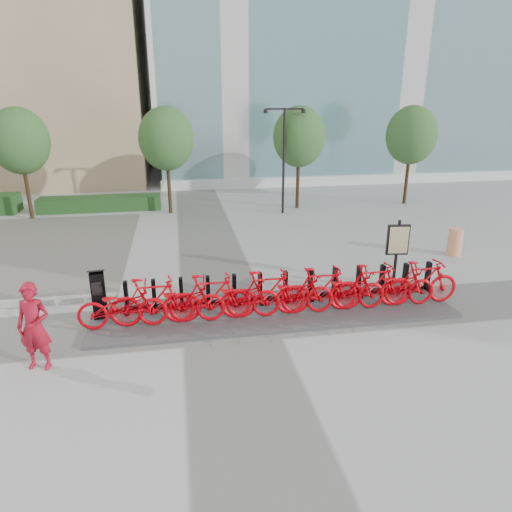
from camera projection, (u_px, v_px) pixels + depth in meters
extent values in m
plane|color=#9C9C9C|center=(228.00, 320.00, 11.86)|extent=(120.00, 120.00, 0.00)
cube|color=teal|center=(370.00, 5.00, 34.30)|extent=(32.00, 16.00, 24.00)
cube|color=#1D3D18|center=(101.00, 203.00, 23.20)|extent=(6.00, 1.20, 0.70)
cylinder|color=black|center=(27.00, 187.00, 21.22)|extent=(0.18, 0.18, 3.00)
ellipsoid|color=#235425|center=(19.00, 141.00, 20.52)|extent=(2.60, 2.60, 2.99)
cylinder|color=black|center=(169.00, 183.00, 22.27)|extent=(0.18, 0.18, 3.00)
ellipsoid|color=#235425|center=(166.00, 139.00, 21.57)|extent=(2.60, 2.60, 2.99)
cylinder|color=black|center=(298.00, 179.00, 23.32)|extent=(0.18, 0.18, 3.00)
ellipsoid|color=#235425|center=(299.00, 137.00, 22.62)|extent=(2.60, 2.60, 2.99)
cylinder|color=black|center=(407.00, 176.00, 24.29)|extent=(0.18, 0.18, 3.00)
ellipsoid|color=#235425|center=(411.00, 135.00, 23.59)|extent=(2.60, 2.60, 2.99)
cylinder|color=black|center=(284.00, 162.00, 21.90)|extent=(0.12, 0.12, 5.00)
cube|color=black|center=(275.00, 109.00, 21.01)|extent=(0.90, 0.08, 0.08)
cube|color=black|center=(294.00, 109.00, 21.16)|extent=(0.90, 0.08, 0.08)
cylinder|color=black|center=(266.00, 111.00, 20.97)|extent=(0.20, 0.20, 0.18)
cylinder|color=black|center=(303.00, 111.00, 21.26)|extent=(0.20, 0.20, 0.18)
cube|color=#474749|center=(274.00, 310.00, 12.33)|extent=(9.60, 2.40, 0.08)
imported|color=#C5000A|center=(122.00, 306.00, 11.17)|extent=(2.17, 0.76, 1.14)
imported|color=#C5000A|center=(152.00, 302.00, 11.27)|extent=(2.10, 0.59, 1.26)
imported|color=#C5000A|center=(182.00, 302.00, 11.41)|extent=(2.17, 0.76, 1.14)
imported|color=#C5000A|center=(210.00, 298.00, 11.50)|extent=(2.10, 0.59, 1.26)
imported|color=#C5000A|center=(239.00, 298.00, 11.64)|extent=(2.17, 0.76, 1.14)
imported|color=#C5000A|center=(266.00, 294.00, 11.73)|extent=(2.10, 0.59, 1.26)
imported|color=#C5000A|center=(293.00, 294.00, 11.87)|extent=(2.17, 0.76, 1.14)
imported|color=#C5000A|center=(320.00, 290.00, 11.97)|extent=(2.10, 0.59, 1.26)
imported|color=#C5000A|center=(346.00, 290.00, 12.10)|extent=(2.17, 0.76, 1.14)
imported|color=#C5000A|center=(372.00, 286.00, 12.20)|extent=(2.10, 0.59, 1.26)
imported|color=#C5000A|center=(397.00, 286.00, 12.34)|extent=(2.17, 0.76, 1.14)
imported|color=#C5000A|center=(422.00, 282.00, 12.43)|extent=(2.10, 0.59, 1.26)
cube|color=black|center=(99.00, 295.00, 11.67)|extent=(0.38, 0.34, 1.25)
cube|color=black|center=(96.00, 271.00, 11.45)|extent=(0.46, 0.40, 0.16)
cube|color=black|center=(97.00, 289.00, 11.44)|extent=(0.25, 0.05, 0.35)
imported|color=maroon|center=(34.00, 327.00, 9.51)|extent=(0.79, 0.60, 1.94)
cylinder|color=#FF5500|center=(455.00, 242.00, 16.62)|extent=(0.52, 0.52, 0.98)
cylinder|color=black|center=(396.00, 253.00, 13.79)|extent=(0.09, 0.09, 2.05)
cube|color=black|center=(398.00, 240.00, 13.65)|extent=(0.68, 0.17, 0.93)
cube|color=#C2B881|center=(399.00, 240.00, 13.60)|extent=(0.58, 0.09, 0.82)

